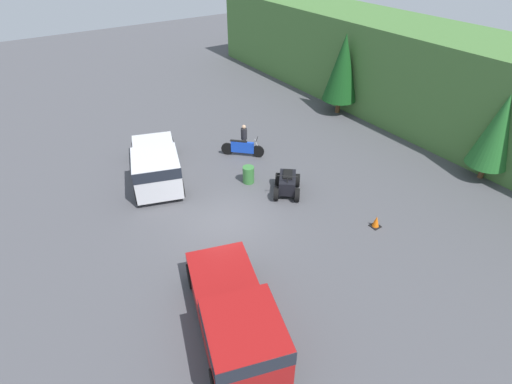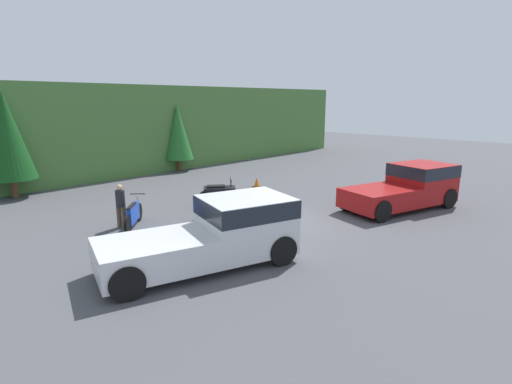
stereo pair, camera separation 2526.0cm
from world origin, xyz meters
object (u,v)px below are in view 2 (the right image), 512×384
pickup_truck_second (218,231)px  steel_barrel (204,209)px  pickup_truck_red (409,185)px  traffic_cone (257,183)px  quad_atv (220,196)px  dirt_bike (134,215)px  rider_person (121,204)px

pickup_truck_second → steel_barrel: size_ratio=6.84×
pickup_truck_red → steel_barrel: 9.21m
traffic_cone → pickup_truck_red: bearing=-79.0°
traffic_cone → steel_barrel: steel_barrel is taller
pickup_truck_second → traffic_cone: size_ratio=10.94×
quad_atv → traffic_cone: bearing=60.3°
dirt_bike → traffic_cone: bearing=-36.3°
quad_atv → rider_person: size_ratio=1.35×
dirt_bike → rider_person: (-0.33, 0.31, 0.43)m
quad_atv → rider_person: rider_person is taller
pickup_truck_red → traffic_cone: (-1.55, 7.93, -0.76)m
quad_atv → steel_barrel: size_ratio=2.56×
pickup_truck_red → rider_person: 12.35m
traffic_cone → quad_atv: bearing=-158.8°
pickup_truck_second → steel_barrel: (2.55, 3.80, -0.58)m
pickup_truck_red → pickup_truck_second: (-10.10, 1.42, 0.00)m
pickup_truck_second → steel_barrel: 4.61m
rider_person → traffic_cone: bearing=-37.3°
pickup_truck_red → traffic_cone: pickup_truck_red is taller
quad_atv → traffic_cone: 4.52m
steel_barrel → pickup_truck_red: bearing=-34.7°
traffic_cone → steel_barrel: size_ratio=0.62×
steel_barrel → quad_atv: bearing=30.8°
steel_barrel → dirt_bike: bearing=154.3°
quad_atv → traffic_cone: (4.20, 1.63, -0.25)m
pickup_truck_second → dirt_bike: bearing=106.8°
dirt_bike → traffic_cone: (8.48, 1.52, -0.23)m
traffic_cone → steel_barrel: (-6.01, -2.70, 0.19)m
dirt_bike → traffic_cone: size_ratio=3.34×
pickup_truck_second → dirt_bike: (0.08, 4.99, -0.54)m
steel_barrel → pickup_truck_second: bearing=-123.8°
pickup_truck_red → dirt_bike: bearing=163.9°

